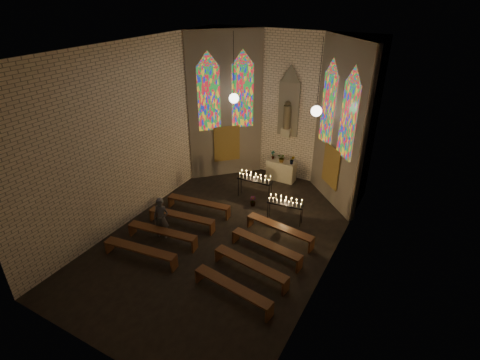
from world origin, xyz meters
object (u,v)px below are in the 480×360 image
at_px(aisle_flower_pot, 253,201).
at_px(votive_stand_right, 285,202).
at_px(altar, 281,170).
at_px(visitor, 161,218).
at_px(votive_stand_left, 255,178).

distance_m(aisle_flower_pot, votive_stand_right, 1.91).
height_order(altar, visitor, visitor).
xyz_separation_m(altar, visitor, (-2.10, -6.59, 0.34)).
bearing_deg(aisle_flower_pot, votive_stand_left, 110.28).
bearing_deg(visitor, votive_stand_right, 26.18).
distance_m(aisle_flower_pot, votive_stand_left, 1.03).
distance_m(altar, votive_stand_left, 2.34).
bearing_deg(votive_stand_left, altar, 79.17).
bearing_deg(votive_stand_right, visitor, -146.08).
bearing_deg(altar, visitor, -107.64).
bearing_deg(visitor, votive_stand_left, 52.80).
bearing_deg(visitor, altar, 57.46).
height_order(aisle_flower_pot, visitor, visitor).
xyz_separation_m(altar, votive_stand_right, (1.62, -3.35, 0.43)).
xyz_separation_m(votive_stand_left, visitor, (-1.77, -4.32, -0.17)).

